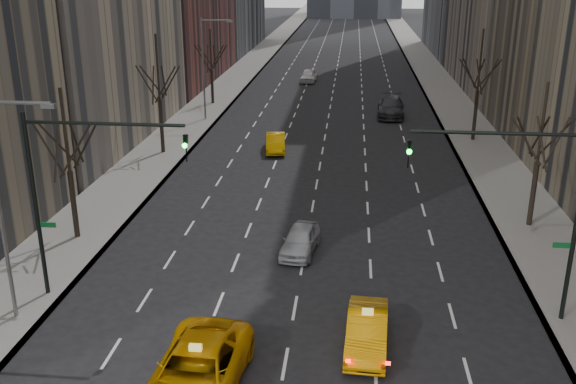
# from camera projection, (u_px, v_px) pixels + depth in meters

# --- Properties ---
(sidewalk_left) EXTENTS (4.50, 320.00, 0.15)m
(sidewalk_left) POSITION_uv_depth(u_px,v_px,m) (240.00, 75.00, 82.38)
(sidewalk_left) COLOR slate
(sidewalk_left) RESTS_ON ground
(sidewalk_right) EXTENTS (4.50, 320.00, 0.15)m
(sidewalk_right) POSITION_uv_depth(u_px,v_px,m) (434.00, 78.00, 80.10)
(sidewalk_right) COLOR slate
(sidewalk_right) RESTS_ON ground
(tree_lw_b) EXTENTS (3.36, 3.50, 7.82)m
(tree_lw_b) POSITION_uv_depth(u_px,v_px,m) (70.00, 171.00, 32.43)
(tree_lw_b) COLOR black
(tree_lw_b) RESTS_ON ground
(tree_lw_c) EXTENTS (3.36, 3.50, 8.74)m
(tree_lw_c) POSITION_uv_depth(u_px,v_px,m) (160.00, 101.00, 47.30)
(tree_lw_c) COLOR black
(tree_lw_c) RESTS_ON ground
(tree_lw_d) EXTENTS (3.36, 3.50, 7.36)m
(tree_lw_d) POSITION_uv_depth(u_px,v_px,m) (211.00, 69.00, 64.32)
(tree_lw_d) COLOR black
(tree_lw_d) RESTS_ON ground
(tree_rw_b) EXTENTS (3.36, 3.50, 7.82)m
(tree_rw_b) POSITION_uv_depth(u_px,v_px,m) (537.00, 162.00, 33.94)
(tree_rw_b) COLOR black
(tree_rw_b) RESTS_ON ground
(tree_rw_c) EXTENTS (3.36, 3.50, 8.74)m
(tree_rw_c) POSITION_uv_depth(u_px,v_px,m) (477.00, 92.00, 50.69)
(tree_rw_c) COLOR black
(tree_rw_c) RESTS_ON ground
(traffic_mast_left) EXTENTS (6.69, 0.39, 8.00)m
(traffic_mast_left) POSITION_uv_depth(u_px,v_px,m) (72.00, 177.00, 25.94)
(traffic_mast_left) COLOR black
(traffic_mast_left) RESTS_ON ground
(traffic_mast_right) EXTENTS (6.69, 0.39, 8.00)m
(traffic_mast_right) POSITION_uv_depth(u_px,v_px,m) (535.00, 192.00, 24.24)
(traffic_mast_right) COLOR black
(traffic_mast_right) RESTS_ON ground
(streetlight_near) EXTENTS (2.83, 0.22, 9.00)m
(streetlight_near) POSITION_uv_depth(u_px,v_px,m) (5.00, 189.00, 24.18)
(streetlight_near) COLOR slate
(streetlight_near) RESTS_ON ground
(streetlight_far) EXTENTS (2.83, 0.22, 9.00)m
(streetlight_far) POSITION_uv_depth(u_px,v_px,m) (207.00, 59.00, 56.96)
(streetlight_far) COLOR slate
(streetlight_far) RESTS_ON ground
(taxi_suv) EXTENTS (3.20, 6.33, 1.72)m
(taxi_suv) POSITION_uv_depth(u_px,v_px,m) (196.00, 373.00, 21.27)
(taxi_suv) COLOR #E69C04
(taxi_suv) RESTS_ON ground
(taxi_sedan) EXTENTS (1.72, 4.35, 1.41)m
(taxi_sedan) POSITION_uv_depth(u_px,v_px,m) (367.00, 331.00, 23.97)
(taxi_sedan) COLOR orange
(taxi_sedan) RESTS_ON ground
(silver_sedan_ahead) EXTENTS (2.04, 4.07, 1.33)m
(silver_sedan_ahead) POSITION_uv_depth(u_px,v_px,m) (300.00, 240.00, 31.91)
(silver_sedan_ahead) COLOR #A7AAAF
(silver_sedan_ahead) RESTS_ON ground
(far_taxi) EXTENTS (1.87, 4.20, 1.34)m
(far_taxi) POSITION_uv_depth(u_px,v_px,m) (276.00, 143.00, 49.08)
(far_taxi) COLOR #E7A104
(far_taxi) RESTS_ON ground
(far_suv_grey) EXTENTS (2.76, 6.17, 1.76)m
(far_suv_grey) POSITION_uv_depth(u_px,v_px,m) (391.00, 107.00, 60.25)
(far_suv_grey) COLOR #2B2B30
(far_suv_grey) RESTS_ON ground
(far_car_white) EXTENTS (1.98, 4.46, 1.49)m
(far_car_white) POSITION_uv_depth(u_px,v_px,m) (309.00, 76.00, 77.57)
(far_car_white) COLOR white
(far_car_white) RESTS_ON ground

